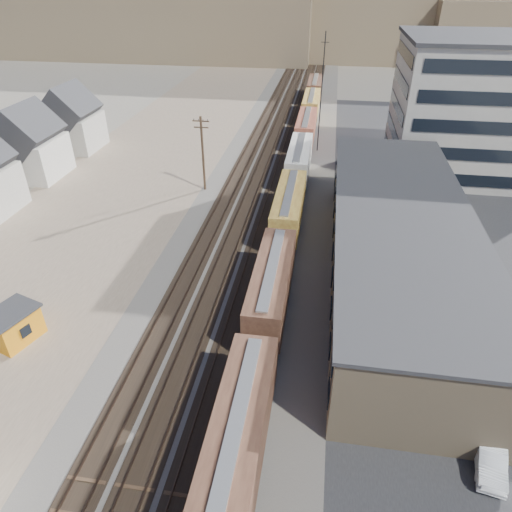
# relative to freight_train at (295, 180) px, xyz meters

# --- Properties ---
(ground) EXTENTS (300.00, 300.00, 0.00)m
(ground) POSITION_rel_freight_train_xyz_m (-3.80, -40.54, -2.79)
(ground) COLOR #6B6356
(ground) RESTS_ON ground
(ballast_bed) EXTENTS (18.00, 200.00, 0.06)m
(ballast_bed) POSITION_rel_freight_train_xyz_m (-3.80, 9.46, -2.76)
(ballast_bed) COLOR #4C4742
(ballast_bed) RESTS_ON ground
(dirt_yard) EXTENTS (24.00, 180.00, 0.03)m
(dirt_yard) POSITION_rel_freight_train_xyz_m (-23.80, -0.54, -2.78)
(dirt_yard) COLOR #705E4D
(dirt_yard) RESTS_ON ground
(asphalt_lot) EXTENTS (26.00, 120.00, 0.04)m
(asphalt_lot) POSITION_rel_freight_train_xyz_m (18.20, -5.54, -2.77)
(asphalt_lot) COLOR #232326
(asphalt_lot) RESTS_ON ground
(rail_tracks) EXTENTS (11.40, 200.00, 0.24)m
(rail_tracks) POSITION_rel_freight_train_xyz_m (-4.35, 9.46, -2.68)
(rail_tracks) COLOR black
(rail_tracks) RESTS_ON ground
(freight_train) EXTENTS (3.00, 119.74, 4.46)m
(freight_train) POSITION_rel_freight_train_xyz_m (0.00, 0.00, 0.00)
(freight_train) COLOR black
(freight_train) RESTS_ON ground
(warehouse) EXTENTS (12.40, 40.40, 7.25)m
(warehouse) POSITION_rel_freight_train_xyz_m (11.18, -15.54, 0.86)
(warehouse) COLOR #9D8563
(warehouse) RESTS_ON ground
(office_tower) EXTENTS (22.60, 18.60, 18.45)m
(office_tower) POSITION_rel_freight_train_xyz_m (24.15, 14.41, 6.47)
(office_tower) COLOR #9E998E
(office_tower) RESTS_ON ground
(utility_pole_north) EXTENTS (2.20, 0.32, 10.00)m
(utility_pole_north) POSITION_rel_freight_train_xyz_m (-12.30, 1.46, 2.50)
(utility_pole_north) COLOR #382619
(utility_pole_north) RESTS_ON ground
(radio_mast) EXTENTS (1.20, 0.16, 18.00)m
(radio_mast) POSITION_rel_freight_train_xyz_m (2.20, 19.46, 6.33)
(radio_mast) COLOR black
(radio_mast) RESTS_ON ground
(hills_north) EXTENTS (265.00, 80.00, 32.00)m
(hills_north) POSITION_rel_freight_train_xyz_m (-3.63, 127.38, 11.31)
(hills_north) COLOR brown
(hills_north) RESTS_ON ground
(maintenance_shed) EXTENTS (4.16, 4.74, 2.91)m
(maintenance_shed) POSITION_rel_freight_train_xyz_m (-20.07, -29.88, -1.30)
(maintenance_shed) COLOR orange
(maintenance_shed) RESTS_ON ground
(parked_car_white) EXTENTS (2.40, 4.80, 1.51)m
(parked_car_white) POSITION_rel_freight_train_xyz_m (15.09, -35.65, -2.04)
(parked_car_white) COLOR white
(parked_car_white) RESTS_ON ground
(parked_car_blue) EXTENTS (5.37, 6.32, 1.61)m
(parked_car_blue) POSITION_rel_freight_train_xyz_m (23.79, 11.84, -1.99)
(parked_car_blue) COLOR navy
(parked_car_blue) RESTS_ON ground
(parked_car_far) EXTENTS (2.19, 4.51, 1.48)m
(parked_car_far) POSITION_rel_freight_train_xyz_m (23.28, 10.80, -2.05)
(parked_car_far) COLOR silver
(parked_car_far) RESTS_ON ground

